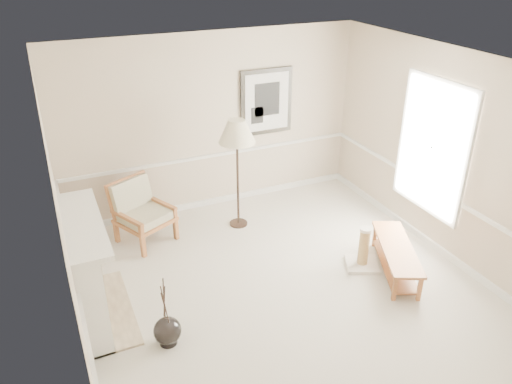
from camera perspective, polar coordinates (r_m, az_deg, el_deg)
ground at (r=6.61m, az=3.61°, el=-11.55°), size 5.50×5.50×0.00m
room at (r=5.77m, az=5.02°, el=3.94°), size 5.04×5.54×2.92m
fireplace at (r=6.21m, az=-18.77°, el=-8.66°), size 0.64×1.64×1.31m
floor_vase at (r=5.91m, az=-10.08°, el=-15.41°), size 0.32×0.32×0.92m
armchair at (r=7.65m, az=-13.18°, el=-1.88°), size 0.97×1.00×0.95m
floor_lamp at (r=7.40m, az=-2.20°, el=6.59°), size 0.66×0.66×1.76m
bench at (r=7.12m, az=15.73°, el=-6.93°), size 0.95×1.42×0.39m
scratching_post at (r=7.14m, az=12.12°, el=-6.98°), size 0.58×0.58×0.62m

